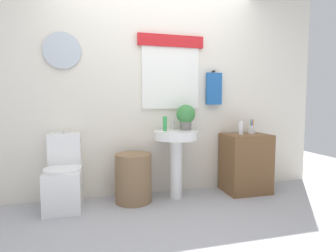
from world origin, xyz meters
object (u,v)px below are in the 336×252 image
Objects in this scene: toilet at (64,179)px; laundry_hamper at (133,178)px; wooden_cabinet at (245,163)px; potted_plant at (186,116)px; pedestal_sink at (176,147)px; lotion_bottle at (241,128)px; soap_bottle at (165,124)px; toothbrush_cup at (252,129)px.

laundry_hamper is (0.74, -0.03, -0.03)m from toilet.
potted_plant reaches higher than wooden_cabinet.
pedestal_sink is 2.62× the size of potted_plant.
laundry_hamper is 3.32× the size of lotion_bottle.
soap_bottle is 0.94m from lotion_bottle.
wooden_cabinet is (2.15, -0.03, 0.06)m from toilet.
potted_plant is at bearing 171.60° from lotion_bottle.
toilet is 2.15m from wooden_cabinet.
pedestal_sink is at bearing 180.00° from wooden_cabinet.
toothbrush_cup reaches higher than laundry_hamper.
wooden_cabinet is 2.41× the size of potted_plant.
soap_bottle is at bearing 174.52° from lotion_bottle.
laundry_hamper is 0.69× the size of pedestal_sink.
toothbrush_cup is at bearing 0.75° from laundry_hamper.
soap_bottle reaches higher than lotion_bottle.
toilet reaches higher than wooden_cabinet.
lotion_bottle reaches higher than wooden_cabinet.
potted_plant reaches higher than toothbrush_cup.
toothbrush_cup is at bearing -0.38° from toilet.
laundry_hamper is 3.30× the size of soap_bottle.
lotion_bottle is at bearing -8.40° from potted_plant.
soap_bottle is (0.38, 0.05, 0.60)m from laundry_hamper.
laundry_hamper is at bearing 180.00° from wooden_cabinet.
laundry_hamper is 1.81× the size of potted_plant.
pedestal_sink is (1.24, -0.03, 0.30)m from toilet.
laundry_hamper is 1.42m from lotion_bottle.
toilet is 1.26m from soap_bottle.
toothbrush_cup is at bearing 17.61° from lotion_bottle.
wooden_cabinet is at bearing 0.00° from laundry_hamper.
wooden_cabinet is at bearing -168.14° from toothbrush_cup.
potted_plant is at bearing 177.34° from toothbrush_cup.
potted_plant is at bearing 1.05° from toilet.
toilet is at bearing 179.08° from wooden_cabinet.
toothbrush_cup is at bearing -2.66° from potted_plant.
toilet is 1.46× the size of laundry_hamper.
toothbrush_cup is at bearing 1.13° from pedestal_sink.
soap_bottle is at bearing 177.23° from wooden_cabinet.
soap_bottle is 0.90× the size of toothbrush_cup.
pedestal_sink is at bearing -156.80° from potted_plant.
laundry_hamper is 1.41m from wooden_cabinet.
wooden_cabinet is 0.98m from potted_plant.
lotion_bottle is (-0.09, -0.04, 0.45)m from wooden_cabinet.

